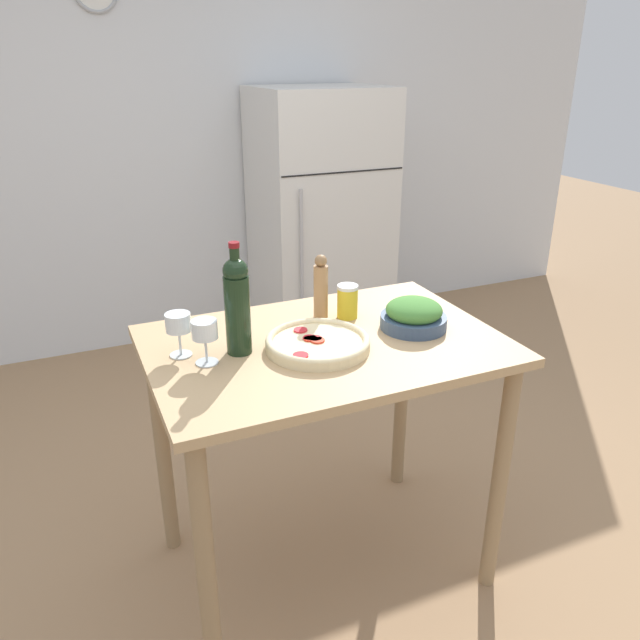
# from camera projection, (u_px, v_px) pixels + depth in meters

# --- Properties ---
(ground_plane) EXTENTS (14.00, 14.00, 0.00)m
(ground_plane) POSITION_uv_depth(u_px,v_px,m) (324.00, 561.00, 2.40)
(ground_plane) COLOR #9E7A56
(wall_back) EXTENTS (6.40, 0.08, 2.60)m
(wall_back) POSITION_uv_depth(u_px,v_px,m) (171.00, 142.00, 3.88)
(wall_back) COLOR silver
(wall_back) RESTS_ON ground_plane
(refrigerator) EXTENTS (0.79, 0.72, 1.63)m
(refrigerator) POSITION_uv_depth(u_px,v_px,m) (320.00, 220.00, 4.05)
(refrigerator) COLOR silver
(refrigerator) RESTS_ON ground_plane
(prep_counter) EXTENTS (1.14, 0.78, 0.94)m
(prep_counter) POSITION_uv_depth(u_px,v_px,m) (325.00, 382.00, 2.09)
(prep_counter) COLOR tan
(prep_counter) RESTS_ON ground_plane
(wine_bottle) EXTENTS (0.08, 0.08, 0.36)m
(wine_bottle) POSITION_uv_depth(u_px,v_px,m) (237.00, 303.00, 1.90)
(wine_bottle) COLOR black
(wine_bottle) RESTS_ON prep_counter
(wine_glass_near) EXTENTS (0.08, 0.08, 0.14)m
(wine_glass_near) POSITION_uv_depth(u_px,v_px,m) (205.00, 333.00, 1.85)
(wine_glass_near) COLOR silver
(wine_glass_near) RESTS_ON prep_counter
(wine_glass_far) EXTENTS (0.08, 0.08, 0.14)m
(wine_glass_far) POSITION_uv_depth(u_px,v_px,m) (178.00, 325.00, 1.90)
(wine_glass_far) COLOR silver
(wine_glass_far) RESTS_ON prep_counter
(pepper_mill) EXTENTS (0.05, 0.05, 0.23)m
(pepper_mill) POSITION_uv_depth(u_px,v_px,m) (321.00, 288.00, 2.18)
(pepper_mill) COLOR #AD7F51
(pepper_mill) RESTS_ON prep_counter
(salad_bowl) EXTENTS (0.23, 0.23, 0.11)m
(salad_bowl) POSITION_uv_depth(u_px,v_px,m) (414.00, 315.00, 2.12)
(salad_bowl) COLOR #384C6B
(salad_bowl) RESTS_ON prep_counter
(homemade_pizza) EXTENTS (0.33, 0.33, 0.04)m
(homemade_pizza) POSITION_uv_depth(u_px,v_px,m) (318.00, 343.00, 1.98)
(homemade_pizza) COLOR beige
(homemade_pizza) RESTS_ON prep_counter
(salt_canister) EXTENTS (0.07, 0.07, 0.12)m
(salt_canister) POSITION_uv_depth(u_px,v_px,m) (347.00, 301.00, 2.20)
(salt_canister) COLOR yellow
(salt_canister) RESTS_ON prep_counter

